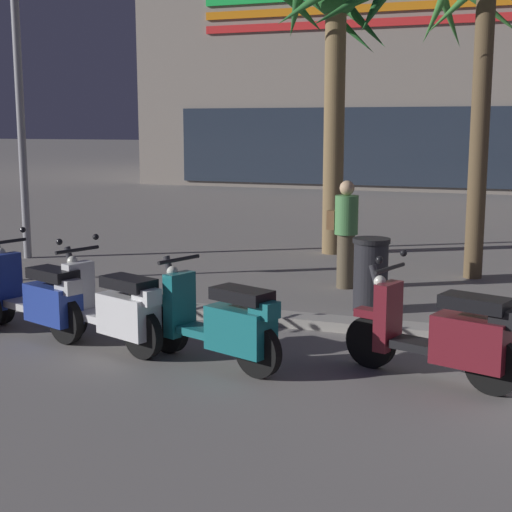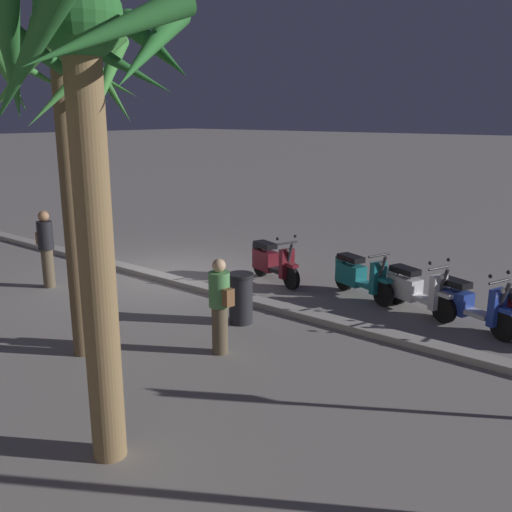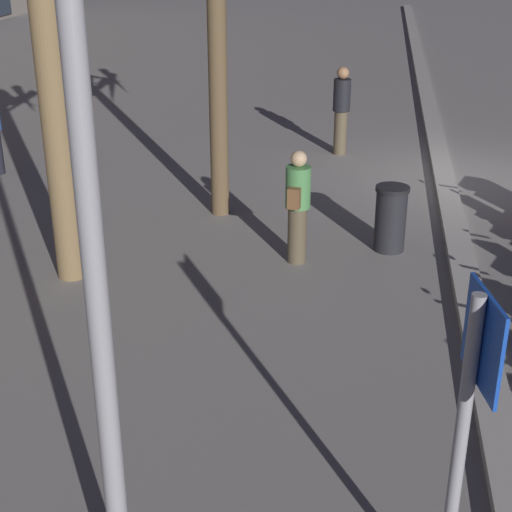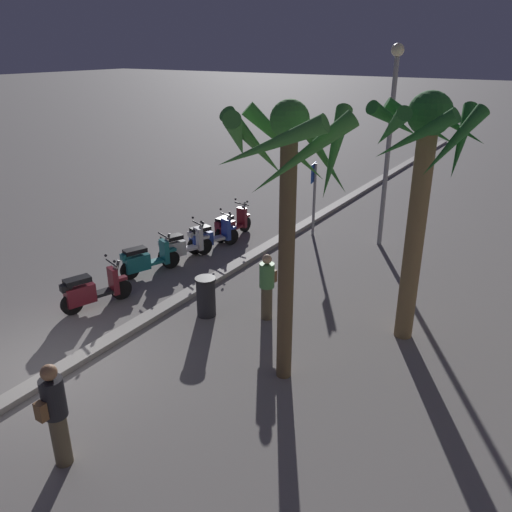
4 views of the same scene
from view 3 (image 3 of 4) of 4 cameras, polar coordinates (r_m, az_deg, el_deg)
ground_plane at (r=14.53m, az=15.30°, el=5.37°), size 200.00×200.00×0.00m
curb_strip at (r=14.47m, az=13.72°, el=5.71°), size 60.00×0.36×0.12m
crossing_sign at (r=5.05m, az=15.26°, el=-11.87°), size 0.59×0.18×2.40m
pedestrian_strolling_near_curb at (r=15.59m, az=6.33°, el=10.82°), size 0.45×0.34×1.74m
pedestrian_window_shopping at (r=10.40m, az=3.09°, el=3.80°), size 0.46×0.34×1.58m
litter_bin at (r=11.07m, az=9.93°, el=2.79°), size 0.48×0.48×0.95m
street_lamp at (r=4.10m, az=-13.17°, el=13.05°), size 0.36×0.36×5.91m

